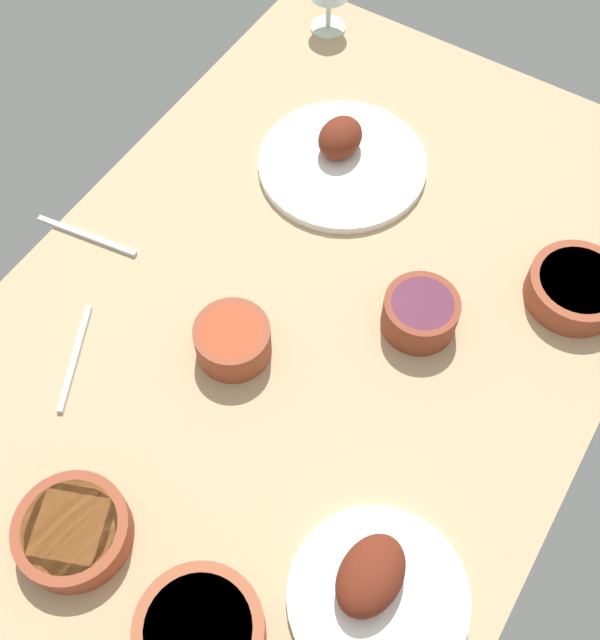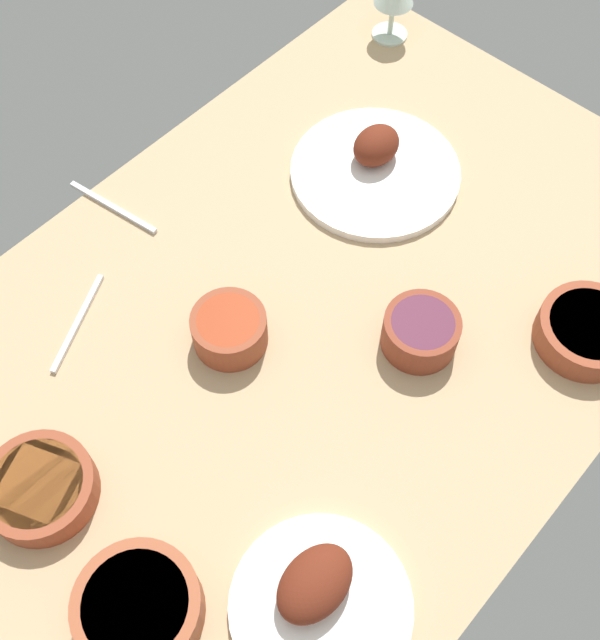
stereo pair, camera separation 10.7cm
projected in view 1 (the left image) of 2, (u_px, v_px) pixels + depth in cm
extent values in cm
cube|color=tan|center=(300.00, 333.00, 121.38)|extent=(140.00, 90.00, 4.00)
cylinder|color=white|center=(342.00, 164.00, 135.33)|extent=(29.39, 29.39, 1.60)
ellipsoid|color=#602314|center=(340.00, 138.00, 133.55)|extent=(8.90, 7.11, 6.26)
cylinder|color=white|center=(378.00, 597.00, 98.58)|extent=(23.44, 23.44, 1.60)
ellipsoid|color=#602314|center=(371.00, 576.00, 96.53)|extent=(11.22, 7.90, 5.87)
cylinder|color=brown|center=(233.00, 341.00, 114.93)|extent=(11.39, 11.39, 6.09)
cylinder|color=#9E3314|center=(232.00, 332.00, 112.74)|extent=(9.34, 9.34, 1.00)
cylinder|color=brown|center=(420.00, 314.00, 117.26)|extent=(11.50, 11.50, 6.15)
cylinder|color=#4C192D|center=(422.00, 305.00, 115.04)|extent=(9.43, 9.43, 1.00)
cylinder|color=#A35133|center=(201.00, 633.00, 94.31)|extent=(15.91, 15.91, 6.10)
cylinder|color=#D6BC70|center=(198.00, 629.00, 92.11)|extent=(13.04, 13.04, 1.00)
cylinder|color=brown|center=(576.00, 288.00, 120.29)|extent=(15.13, 15.13, 4.93)
cylinder|color=#DBCC7A|center=(579.00, 281.00, 118.60)|extent=(12.40, 12.40, 1.00)
cylinder|color=brown|center=(73.00, 531.00, 101.32)|extent=(15.15, 15.15, 4.62)
cylinder|color=brown|center=(70.00, 527.00, 99.76)|extent=(12.42, 12.42, 1.00)
cylinder|color=silver|center=(328.00, 27.00, 154.31)|extent=(7.00, 7.00, 0.50)
cylinder|color=silver|center=(329.00, 11.00, 151.08)|extent=(1.00, 1.00, 7.00)
cube|color=silver|center=(75.00, 358.00, 116.46)|extent=(16.46, 8.76, 0.80)
cube|color=silver|center=(87.00, 236.00, 127.97)|extent=(3.64, 18.46, 0.80)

